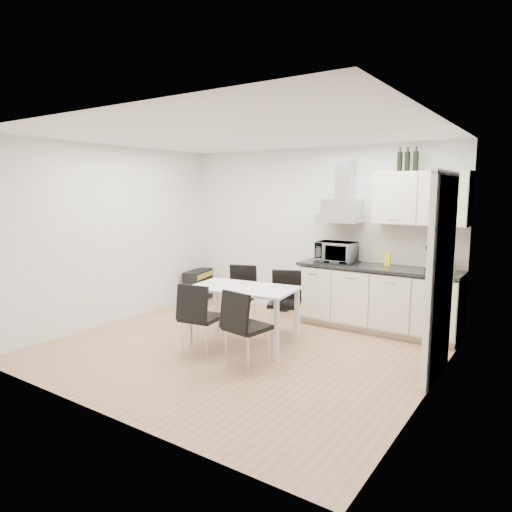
{
  "coord_description": "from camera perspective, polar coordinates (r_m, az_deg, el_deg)",
  "views": [
    {
      "loc": [
        3.22,
        -4.38,
        1.96
      ],
      "look_at": [
        -0.09,
        0.53,
        1.1
      ],
      "focal_mm": 32.0,
      "sensor_mm": 36.0,
      "label": 1
    }
  ],
  "objects": [
    {
      "name": "ground",
      "position": [
        5.77,
        -2.24,
        -11.58
      ],
      "size": [
        4.5,
        4.5,
        0.0
      ],
      "primitive_type": "plane",
      "color": "tan",
      "rests_on": "ground"
    },
    {
      "name": "doorway",
      "position": [
        5.11,
        22.07,
        -2.6
      ],
      "size": [
        0.08,
        1.04,
        2.1
      ],
      "primitive_type": "cube",
      "color": "white",
      "rests_on": "ground"
    },
    {
      "name": "wall_left",
      "position": [
        7.04,
        -17.28,
        2.5
      ],
      "size": [
        0.1,
        4.0,
        2.6
      ],
      "primitive_type": "cube",
      "color": "white",
      "rests_on": "ground"
    },
    {
      "name": "wall_back",
      "position": [
        7.17,
        7.18,
        2.91
      ],
      "size": [
        4.5,
        0.1,
        2.6
      ],
      "primitive_type": "cube",
      "color": "white",
      "rests_on": "ground"
    },
    {
      "name": "ceiling",
      "position": [
        5.47,
        -2.4,
        14.97
      ],
      "size": [
        4.5,
        4.5,
        0.0
      ],
      "primitive_type": "plane",
      "color": "white",
      "rests_on": "wall_back"
    },
    {
      "name": "kitchenette",
      "position": [
        6.54,
        15.35,
        -1.99
      ],
      "size": [
        2.22,
        0.64,
        2.52
      ],
      "color": "beige",
      "rests_on": "ground"
    },
    {
      "name": "chair_near_right",
      "position": [
        5.11,
        -1.06,
        -9.03
      ],
      "size": [
        0.51,
        0.56,
        0.88
      ],
      "primitive_type": null,
      "rotation": [
        0.0,
        0.0,
        -0.15
      ],
      "color": "black",
      "rests_on": "ground"
    },
    {
      "name": "floor_speaker",
      "position": [
        7.51,
        3.31,
        -5.61
      ],
      "size": [
        0.22,
        0.2,
        0.32
      ],
      "primitive_type": "cube",
      "rotation": [
        0.0,
        0.0,
        0.17
      ],
      "color": "black",
      "rests_on": "ground"
    },
    {
      "name": "chair_near_left",
      "position": [
        5.53,
        -6.82,
        -7.75
      ],
      "size": [
        0.51,
        0.56,
        0.88
      ],
      "primitive_type": null,
      "rotation": [
        0.0,
        0.0,
        0.16
      ],
      "color": "black",
      "rests_on": "ground"
    },
    {
      "name": "chair_far_right",
      "position": [
        6.15,
        3.61,
        -6.07
      ],
      "size": [
        0.6,
        0.63,
        0.88
      ],
      "primitive_type": null,
      "rotation": [
        0.0,
        0.0,
        3.54
      ],
      "color": "black",
      "rests_on": "ground"
    },
    {
      "name": "dining_table",
      "position": [
        5.77,
        -1.6,
        -4.75
      ],
      "size": [
        1.39,
        0.91,
        0.75
      ],
      "rotation": [
        0.0,
        0.0,
        0.13
      ],
      "color": "white",
      "rests_on": "ground"
    },
    {
      "name": "wall_front",
      "position": [
        4.05,
        -19.29,
        -1.55
      ],
      "size": [
        4.5,
        0.1,
        2.6
      ],
      "primitive_type": "cube",
      "color": "white",
      "rests_on": "ground"
    },
    {
      "name": "wall_right",
      "position": [
        4.53,
        21.28,
        -0.66
      ],
      "size": [
        0.1,
        4.0,
        2.6
      ],
      "primitive_type": "cube",
      "color": "white",
      "rests_on": "ground"
    },
    {
      "name": "guitar_amp",
      "position": [
        8.21,
        -7.26,
        -3.67
      ],
      "size": [
        0.43,
        0.7,
        0.55
      ],
      "rotation": [
        0.0,
        0.0,
        0.25
      ],
      "color": "black",
      "rests_on": "ground"
    },
    {
      "name": "chair_far_left",
      "position": [
        6.56,
        -2.02,
        -5.15
      ],
      "size": [
        0.59,
        0.62,
        0.88
      ],
      "primitive_type": null,
      "rotation": [
        0.0,
        0.0,
        3.5
      ],
      "color": "black",
      "rests_on": "ground"
    }
  ]
}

